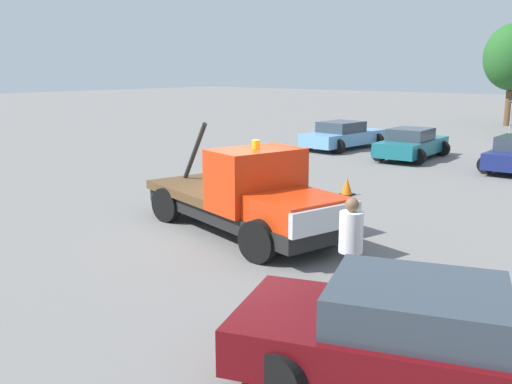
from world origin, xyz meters
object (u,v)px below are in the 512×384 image
parked_car_skyblue (343,135)px  parked_car_teal (412,144)px  tow_truck (249,198)px  person_near_truck (351,242)px  traffic_cone (347,187)px  foreground_car (432,341)px

parked_car_skyblue → parked_car_teal: size_ratio=1.08×
tow_truck → person_near_truck: 4.24m
parked_car_skyblue → traffic_cone: bearing=-143.3°
parked_car_teal → tow_truck: bearing=-174.5°
parked_car_skyblue → parked_car_teal: 4.03m
person_near_truck → foreground_car: bearing=108.8°
traffic_cone → parked_car_teal: bearing=101.9°
parked_car_skyblue → parked_car_teal: (3.95, -0.82, -0.00)m
foreground_car → person_near_truck: bearing=120.8°
person_near_truck → traffic_cone: (-4.36, 7.07, -0.78)m
tow_truck → foreground_car: (6.01, -3.56, -0.25)m
parked_car_teal → foreground_car: bearing=-158.0°
parked_car_teal → traffic_cone: (1.70, -8.05, -0.39)m
foreground_car → parked_car_teal: (-8.24, 16.86, -0.00)m
parked_car_teal → person_near_truck: bearing=-162.2°
tow_truck → person_near_truck: (3.83, -1.83, 0.13)m
tow_truck → parked_car_teal: 13.49m
person_near_truck → traffic_cone: 8.35m
person_near_truck → traffic_cone: person_near_truck is taller
traffic_cone → foreground_car: bearing=-53.4°
tow_truck → foreground_car: bearing=-17.3°
tow_truck → parked_car_skyblue: 15.41m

